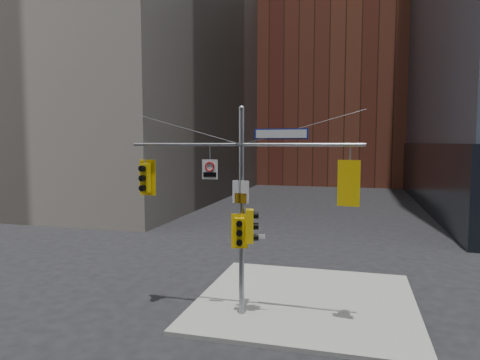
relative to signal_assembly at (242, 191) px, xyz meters
The scene contains 13 objects.
ground 4.85m from the signal_assembly, 90.00° to the right, with size 160.00×160.00×0.00m, color black.
sidewalk_corner 5.18m from the signal_assembly, 45.10° to the left, with size 8.00×8.00×0.15m, color gray.
brick_midrise 56.82m from the signal_assembly, 90.00° to the left, with size 26.00×20.00×28.00m, color brown.
signal_assembly is the anchor object (origin of this frame).
traffic_light_west_arm 3.61m from the signal_assembly, behind, with size 0.62×0.51×1.30m.
traffic_light_east_arm 3.56m from the signal_assembly, ahead, with size 0.69×0.59×1.45m.
traffic_light_pole_side 1.22m from the signal_assembly, ahead, with size 0.50×0.42×1.14m.
traffic_light_pole_front 1.37m from the signal_assembly, 90.29° to the right, with size 0.56×0.52×1.19m.
street_sign_blade 2.35m from the signal_assembly, ahead, with size 1.79×0.10×0.35m.
regulatory_sign_arm 1.35m from the signal_assembly, behind, with size 0.54×0.11×0.68m.
regulatory_sign_pole 0.12m from the signal_assembly, 90.00° to the right, with size 0.59×0.11×0.77m.
street_blade_ew 1.58m from the signal_assembly, ahead, with size 0.72×0.13×0.15m.
street_blade_ns 1.53m from the signal_assembly, 90.00° to the left, with size 0.05×0.71×0.14m.
Camera 1 is at (3.71, -11.89, 6.06)m, focal length 32.00 mm.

